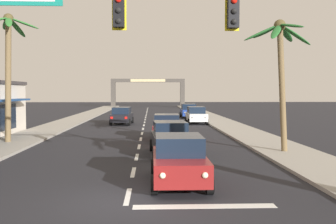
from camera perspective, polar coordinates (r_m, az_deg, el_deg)
name	(u,v)px	position (r m, az deg, el deg)	size (l,w,h in m)	color
ground_plane	(127,201)	(12.11, -5.84, -12.43)	(220.00, 220.00, 0.00)	#232328
sidewalk_right	(241,131)	(32.59, 10.22, -2.64)	(3.20, 110.00, 0.14)	#9E998E
sidewalk_left	(42,132)	(32.94, -17.35, -2.67)	(3.20, 110.00, 0.14)	#9E998E
lane_markings	(148,132)	(31.80, -2.90, -2.86)	(4.28, 87.38, 0.01)	silver
traffic_signal_mast	(238,33)	(12.26, 9.77, 10.97)	(10.56, 0.41, 7.08)	#2D2D33
sedan_lead_at_stop_bar	(179,159)	(14.06, 1.55, -6.70)	(1.95, 4.45, 1.68)	maroon
sedan_third_in_queue	(170,138)	(20.46, 0.32, -3.68)	(2.11, 4.51, 1.68)	black
sedan_fifth_in_queue	(167,127)	(26.89, -0.19, -2.09)	(2.05, 4.49, 1.68)	red
sedan_oncoming_far	(122,116)	(39.55, -6.52, -0.51)	(2.15, 4.53, 1.68)	black
sedan_parked_nearest_kerb	(189,111)	(48.97, 2.92, 0.17)	(1.96, 4.45, 1.68)	navy
sedan_parked_mid_kerb	(196,115)	(40.35, 3.99, -0.43)	(1.98, 4.47, 1.68)	silver
palm_left_second	(8,54)	(26.47, -21.62, 7.66)	(3.63, 3.42, 7.89)	brown
palm_right_second	(281,55)	(21.53, 15.57, 7.79)	(3.52, 3.64, 6.85)	brown
town_gateway_arch	(148,88)	(82.52, -2.85, 3.35)	(14.99, 0.90, 5.78)	#423D38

